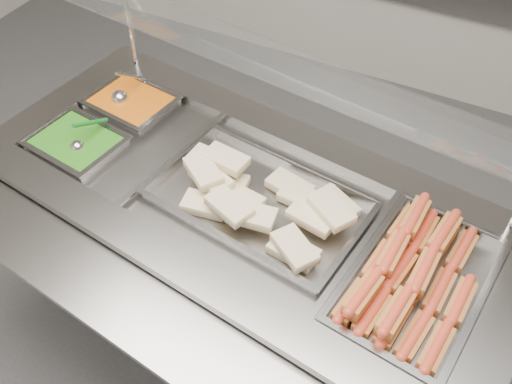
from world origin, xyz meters
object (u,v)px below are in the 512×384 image
at_px(serving_spoon, 80,143).
at_px(ladle, 121,97).
at_px(pan_hotdogs, 416,287).
at_px(pan_wraps, 258,203).
at_px(steam_counter, 245,270).
at_px(sneeze_guard, 283,67).

bearing_deg(serving_spoon, ladle, 96.52).
bearing_deg(pan_hotdogs, pan_wraps, 172.51).
bearing_deg(ladle, steam_counter, -18.29).
distance_m(pan_hotdogs, serving_spoon, 1.25).
xyz_separation_m(pan_hotdogs, pan_wraps, (-0.56, 0.07, 0.01)).
bearing_deg(ladle, serving_spoon, -83.48).
bearing_deg(steam_counter, serving_spoon, -173.80).
bearing_deg(steam_counter, ladle, 161.71).
bearing_deg(ladle, pan_hotdogs, -13.19).
xyz_separation_m(sneeze_guard, ladle, (-0.69, 0.00, -0.36)).
xyz_separation_m(sneeze_guard, serving_spoon, (-0.66, -0.28, -0.35)).
height_order(sneeze_guard, pan_wraps, sneeze_guard).
xyz_separation_m(pan_hotdogs, serving_spoon, (-1.25, 0.01, 0.05)).
relative_size(steam_counter, pan_hotdogs, 3.34).
bearing_deg(serving_spoon, pan_wraps, 5.03).
height_order(pan_wraps, ladle, ladle).
relative_size(sneeze_guard, pan_wraps, 2.30).
relative_size(pan_hotdogs, pan_wraps, 0.81).
relative_size(steam_counter, serving_spoon, 10.77).
height_order(sneeze_guard, pan_hotdogs, sneeze_guard).
height_order(steam_counter, pan_wraps, pan_wraps).
xyz_separation_m(steam_counter, pan_hotdogs, (0.62, -0.08, 0.41)).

